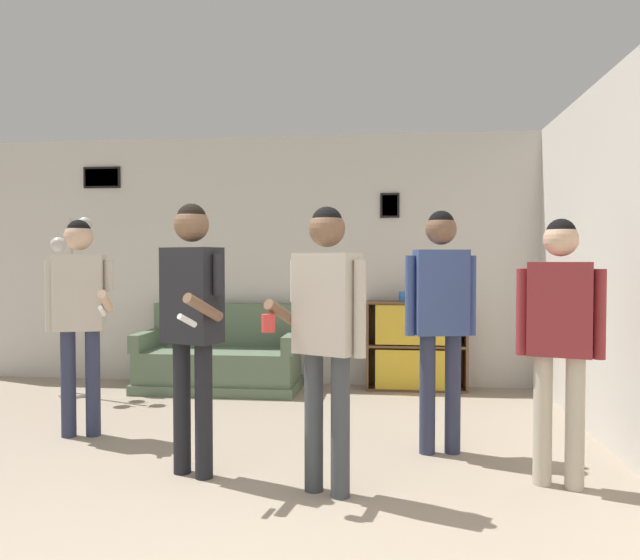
{
  "coord_description": "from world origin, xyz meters",
  "views": [
    {
      "loc": [
        1.15,
        -2.43,
        1.35
      ],
      "look_at": [
        0.62,
        2.14,
        1.2
      ],
      "focal_mm": 35.0,
      "sensor_mm": 36.0,
      "label": 1
    }
  ],
  "objects_px": {
    "floor_lamp": "(72,271)",
    "person_spectator_near_bookshelf": "(441,305)",
    "bookshelf": "(416,346)",
    "person_spectator_far_right": "(560,324)",
    "drinking_cup": "(403,297)",
    "person_watcher_holding_cup": "(326,319)",
    "person_player_foreground_left": "(80,304)",
    "couch": "(221,361)",
    "person_player_foreground_center": "(192,309)"
  },
  "relations": [
    {
      "from": "person_player_foreground_center",
      "to": "person_watcher_holding_cup",
      "type": "relative_size",
      "value": 1.03
    },
    {
      "from": "couch",
      "to": "person_spectator_far_right",
      "type": "height_order",
      "value": "person_spectator_far_right"
    },
    {
      "from": "person_watcher_holding_cup",
      "to": "person_player_foreground_left",
      "type": "bearing_deg",
      "value": 154.41
    },
    {
      "from": "person_spectator_far_right",
      "to": "couch",
      "type": "bearing_deg",
      "value": 137.82
    },
    {
      "from": "bookshelf",
      "to": "person_spectator_far_right",
      "type": "distance_m",
      "value": 2.86
    },
    {
      "from": "person_player_foreground_left",
      "to": "person_player_foreground_center",
      "type": "height_order",
      "value": "person_player_foreground_center"
    },
    {
      "from": "floor_lamp",
      "to": "person_player_foreground_center",
      "type": "distance_m",
      "value": 2.83
    },
    {
      "from": "person_player_foreground_center",
      "to": "drinking_cup",
      "type": "distance_m",
      "value": 3.09
    },
    {
      "from": "bookshelf",
      "to": "person_spectator_far_right",
      "type": "bearing_deg",
      "value": -74.82
    },
    {
      "from": "floor_lamp",
      "to": "person_spectator_far_right",
      "type": "bearing_deg",
      "value": -25.94
    },
    {
      "from": "bookshelf",
      "to": "person_spectator_far_right",
      "type": "relative_size",
      "value": 0.65
    },
    {
      "from": "floor_lamp",
      "to": "couch",
      "type": "bearing_deg",
      "value": 20.21
    },
    {
      "from": "couch",
      "to": "bookshelf",
      "type": "distance_m",
      "value": 2.05
    },
    {
      "from": "person_player_foreground_left",
      "to": "person_spectator_far_right",
      "type": "distance_m",
      "value": 3.43
    },
    {
      "from": "bookshelf",
      "to": "person_player_foreground_left",
      "type": "xyz_separation_m",
      "value": [
        -2.62,
        -2.03,
        0.56
      ]
    },
    {
      "from": "couch",
      "to": "person_player_foreground_left",
      "type": "bearing_deg",
      "value": -107.66
    },
    {
      "from": "person_player_foreground_center",
      "to": "person_spectator_far_right",
      "type": "bearing_deg",
      "value": 1.72
    },
    {
      "from": "couch",
      "to": "person_player_foreground_left",
      "type": "height_order",
      "value": "person_player_foreground_left"
    },
    {
      "from": "person_spectator_far_right",
      "to": "person_spectator_near_bookshelf",
      "type": "bearing_deg",
      "value": 138.8
    },
    {
      "from": "person_player_foreground_left",
      "to": "person_player_foreground_center",
      "type": "xyz_separation_m",
      "value": [
        1.13,
        -0.75,
        0.03
      ]
    },
    {
      "from": "person_player_foreground_center",
      "to": "person_watcher_holding_cup",
      "type": "distance_m",
      "value": 0.89
    },
    {
      "from": "couch",
      "to": "drinking_cup",
      "type": "distance_m",
      "value": 2.03
    },
    {
      "from": "floor_lamp",
      "to": "drinking_cup",
      "type": "bearing_deg",
      "value": 12.1
    },
    {
      "from": "person_watcher_holding_cup",
      "to": "drinking_cup",
      "type": "height_order",
      "value": "person_watcher_holding_cup"
    },
    {
      "from": "couch",
      "to": "person_spectator_far_right",
      "type": "bearing_deg",
      "value": -42.18
    },
    {
      "from": "person_player_foreground_left",
      "to": "person_watcher_holding_cup",
      "type": "relative_size",
      "value": 1.0
    },
    {
      "from": "bookshelf",
      "to": "person_player_foreground_center",
      "type": "height_order",
      "value": "person_player_foreground_center"
    },
    {
      "from": "bookshelf",
      "to": "floor_lamp",
      "type": "distance_m",
      "value": 3.56
    },
    {
      "from": "person_watcher_holding_cup",
      "to": "drinking_cup",
      "type": "relative_size",
      "value": 16.31
    },
    {
      "from": "floor_lamp",
      "to": "person_player_foreground_center",
      "type": "bearing_deg",
      "value": -47.45
    },
    {
      "from": "person_spectator_near_bookshelf",
      "to": "person_spectator_far_right",
      "type": "bearing_deg",
      "value": -41.2
    },
    {
      "from": "person_spectator_near_bookshelf",
      "to": "person_player_foreground_left",
      "type": "bearing_deg",
      "value": 177.7
    },
    {
      "from": "bookshelf",
      "to": "person_player_foreground_center",
      "type": "distance_m",
      "value": 3.21
    },
    {
      "from": "floor_lamp",
      "to": "drinking_cup",
      "type": "distance_m",
      "value": 3.34
    },
    {
      "from": "person_player_foreground_left",
      "to": "drinking_cup",
      "type": "xyz_separation_m",
      "value": [
        2.48,
        2.03,
        -0.05
      ]
    },
    {
      "from": "person_spectator_far_right",
      "to": "drinking_cup",
      "type": "xyz_separation_m",
      "value": [
        -0.88,
        2.71,
        0.0
      ]
    },
    {
      "from": "floor_lamp",
      "to": "person_spectator_near_bookshelf",
      "type": "xyz_separation_m",
      "value": [
        3.48,
        -1.44,
        -0.2
      ]
    },
    {
      "from": "person_player_foreground_center",
      "to": "person_spectator_near_bookshelf",
      "type": "distance_m",
      "value": 1.7
    },
    {
      "from": "bookshelf",
      "to": "drinking_cup",
      "type": "relative_size",
      "value": 10.15
    },
    {
      "from": "person_player_foreground_left",
      "to": "person_watcher_holding_cup",
      "type": "height_order",
      "value": "same"
    },
    {
      "from": "bookshelf",
      "to": "person_spectator_near_bookshelf",
      "type": "relative_size",
      "value": 0.61
    },
    {
      "from": "couch",
      "to": "floor_lamp",
      "type": "distance_m",
      "value": 1.73
    },
    {
      "from": "floor_lamp",
      "to": "person_spectator_far_right",
      "type": "xyz_separation_m",
      "value": [
        4.14,
        -2.01,
        -0.27
      ]
    },
    {
      "from": "person_player_foreground_center",
      "to": "drinking_cup",
      "type": "xyz_separation_m",
      "value": [
        1.35,
        2.78,
        -0.08
      ]
    },
    {
      "from": "couch",
      "to": "person_spectator_near_bookshelf",
      "type": "relative_size",
      "value": 0.98
    },
    {
      "from": "person_player_foreground_center",
      "to": "person_spectator_far_right",
      "type": "xyz_separation_m",
      "value": [
        2.23,
        0.07,
        -0.08
      ]
    },
    {
      "from": "couch",
      "to": "person_spectator_near_bookshelf",
      "type": "bearing_deg",
      "value": -42.48
    },
    {
      "from": "person_spectator_near_bookshelf",
      "to": "person_spectator_far_right",
      "type": "distance_m",
      "value": 0.87
    },
    {
      "from": "floor_lamp",
      "to": "person_player_foreground_left",
      "type": "bearing_deg",
      "value": -59.7
    },
    {
      "from": "drinking_cup",
      "to": "person_watcher_holding_cup",
      "type": "bearing_deg",
      "value": -99.23
    }
  ]
}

